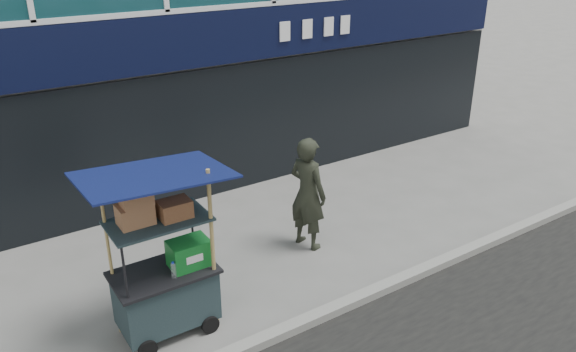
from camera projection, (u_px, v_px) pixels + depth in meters
ground at (305, 314)px, 7.33m from camera, size 80.00×80.00×0.00m
curb at (314, 318)px, 7.16m from camera, size 80.00×0.18×0.12m
vendor_cart at (166, 277)px, 6.75m from camera, size 1.64×1.16×2.21m
vendor_man at (308, 193)px, 8.57m from camera, size 0.59×0.75×1.81m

